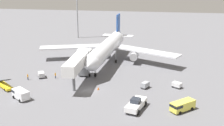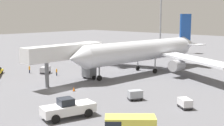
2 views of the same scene
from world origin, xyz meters
The scene contains 11 objects.
ground_plane centered at (0.00, 0.00, 0.00)m, with size 300.00×300.00×0.00m, color slate.
airplane_at_gate centered at (0.49, 23.10, 4.93)m, with size 45.15×40.88×13.15m.
jet_bridge centered at (-3.51, 4.39, 5.60)m, with size 3.47×16.79×7.49m.
pushback_tug centered at (12.07, -8.43, 1.19)m, with size 4.32×7.25×2.57m.
service_van_mid_center centered at (21.41, -7.58, 1.20)m, with size 5.45×5.23×2.09m.
baggage_cart_mid_left centered at (21.01, 5.13, 0.78)m, with size 2.63×2.42×1.39m.
baggage_cart_far_right centered at (13.30, 3.62, 0.84)m, with size 2.16×2.51×1.53m.
baggage_cart_far_left centered at (-14.76, 6.73, 0.84)m, with size 2.56×2.94×1.51m.
ground_crew_worker_foreground centered at (-10.84, 6.89, 0.86)m, with size 0.43×0.43×1.63m.
ground_crew_worker_midground centered at (-17.57, 4.47, 0.89)m, with size 0.38×0.38×1.69m.
safety_cone_alpha centered at (2.16, 0.79, 0.37)m, with size 0.49×0.49×0.75m.
Camera 2 is at (41.64, -31.91, 12.97)m, focal length 48.94 mm.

